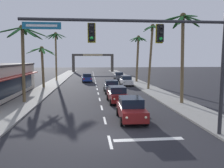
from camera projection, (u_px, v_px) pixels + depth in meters
ground_plane at (109, 137)px, 12.88m from camera, size 220.00×220.00×0.00m
sidewalk_right at (149, 89)px, 33.42m from camera, size 3.20×110.00×0.14m
sidewalk_left at (43, 90)px, 31.89m from camera, size 3.20×110.00×0.14m
lane_markings at (101, 90)px, 32.47m from camera, size 4.28×88.19×0.01m
traffic_signal_mast at (163, 46)px, 12.12m from camera, size 11.23×0.40×7.23m
sedan_lead_at_stop_bar at (131, 109)px, 16.44m from camera, size 2.04×4.49×1.68m
sedan_third_in_queue at (117, 94)px, 23.12m from camera, size 2.05×4.49×1.68m
sedan_fifth_in_queue at (111, 86)px, 29.83m from camera, size 1.96×4.46×1.68m
sedan_oncoming_far at (87, 78)px, 43.87m from camera, size 2.08×4.50×1.68m
sedan_parked_nearest_kerb at (126, 81)px, 37.98m from camera, size 1.95×4.45×1.68m
sedan_parked_mid_kerb at (119, 76)px, 48.27m from camera, size 1.95×4.45×1.68m
palm_left_second at (23, 45)px, 22.22m from camera, size 4.90×4.90×7.91m
palm_left_third at (42, 58)px, 33.82m from camera, size 4.58×4.63×6.46m
palm_left_farthest at (56, 46)px, 45.18m from camera, size 4.25×4.00×9.97m
palm_right_second at (183, 37)px, 21.55m from camera, size 4.24×4.28×8.94m
palm_right_third at (152, 43)px, 32.22m from camera, size 2.93×3.15×9.56m
palm_right_farthest at (138, 51)px, 43.02m from camera, size 3.49×3.33×9.05m
town_gateway_arch at (93, 60)px, 77.11m from camera, size 14.35×0.90×6.29m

